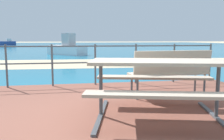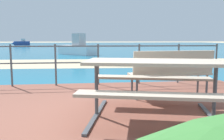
% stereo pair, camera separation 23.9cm
% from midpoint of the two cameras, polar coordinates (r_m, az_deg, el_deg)
% --- Properties ---
extents(ground_plane, '(240.00, 240.00, 0.00)m').
position_cam_midpoint_polar(ground_plane, '(3.32, 1.37, -12.38)').
color(ground_plane, beige).
extents(patio_paving, '(6.40, 5.20, 0.06)m').
position_cam_midpoint_polar(patio_paving, '(3.31, 1.38, -11.89)').
color(patio_paving, brown).
rests_on(patio_paving, ground).
extents(sea_water, '(90.00, 90.00, 0.01)m').
position_cam_midpoint_polar(sea_water, '(43.11, -6.20, 5.88)').
color(sea_water, teal).
rests_on(sea_water, ground).
extents(beach_strip, '(54.14, 6.77, 0.01)m').
position_cam_midpoint_polar(beach_strip, '(11.25, -4.47, 1.69)').
color(beach_strip, beige).
rests_on(beach_strip, ground).
extents(picnic_table, '(2.11, 1.86, 0.79)m').
position_cam_midpoint_polar(picnic_table, '(3.21, 12.28, -0.96)').
color(picnic_table, tan).
rests_on(picnic_table, patio_paving).
extents(park_bench, '(1.56, 0.55, 0.87)m').
position_cam_midpoint_polar(park_bench, '(4.47, 15.76, 0.11)').
color(park_bench, '#BCAD93').
rests_on(park_bench, patio_paving).
extents(railing_fence, '(5.94, 0.04, 0.96)m').
position_cam_midpoint_polar(railing_fence, '(5.54, -2.14, 2.55)').
color(railing_fence, '#4C5156').
rests_on(railing_fence, patio_paving).
extents(boat_near, '(3.50, 2.19, 1.26)m').
position_cam_midpoint_polar(boat_near, '(49.77, -20.93, 6.15)').
color(boat_near, '#2D478C').
rests_on(boat_near, sea_water).
extents(boat_mid, '(3.11, 3.32, 1.56)m').
position_cam_midpoint_polar(boat_mid, '(17.70, -8.30, 5.21)').
color(boat_mid, silver).
rests_on(boat_mid, sea_water).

